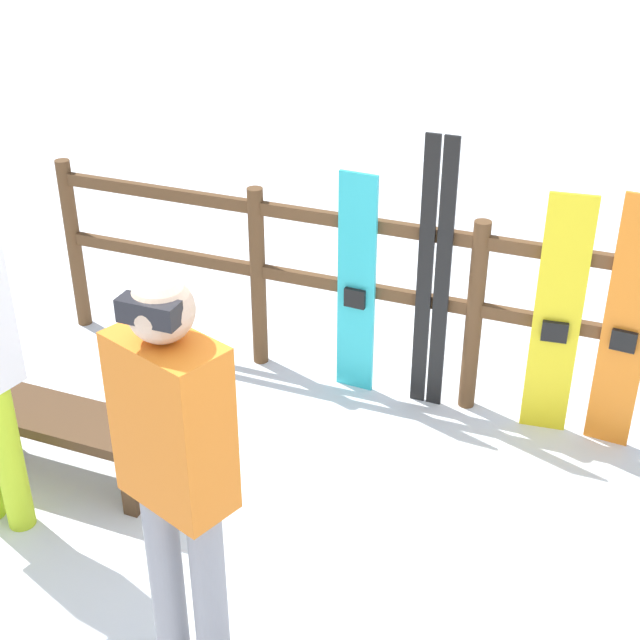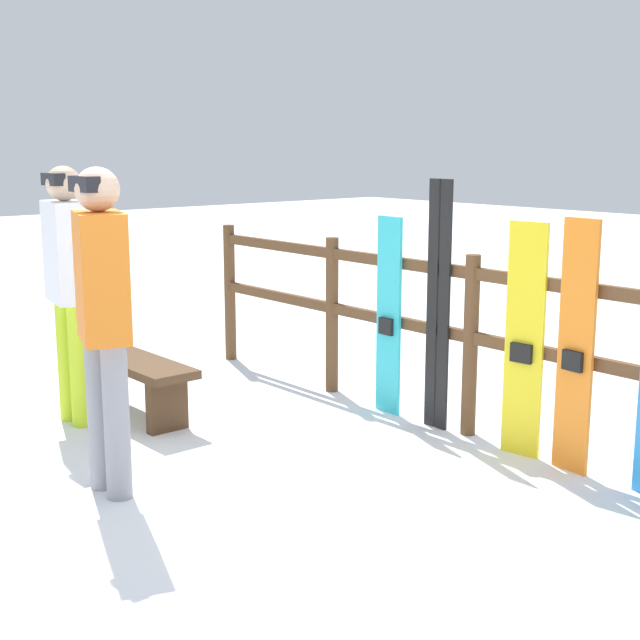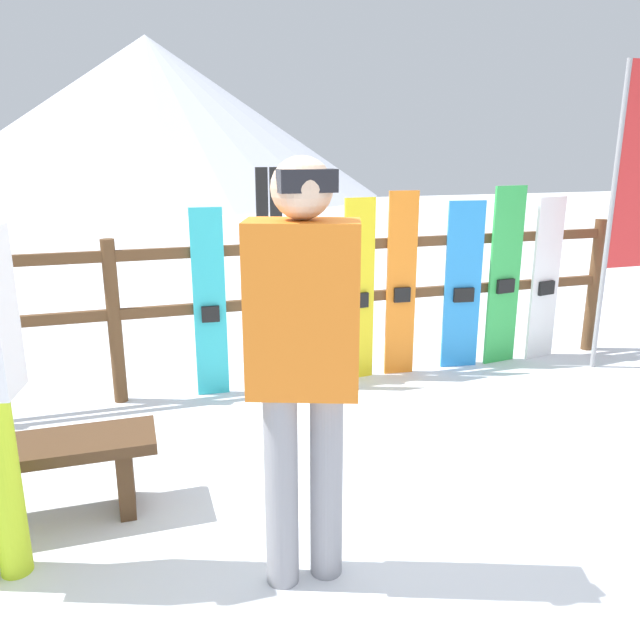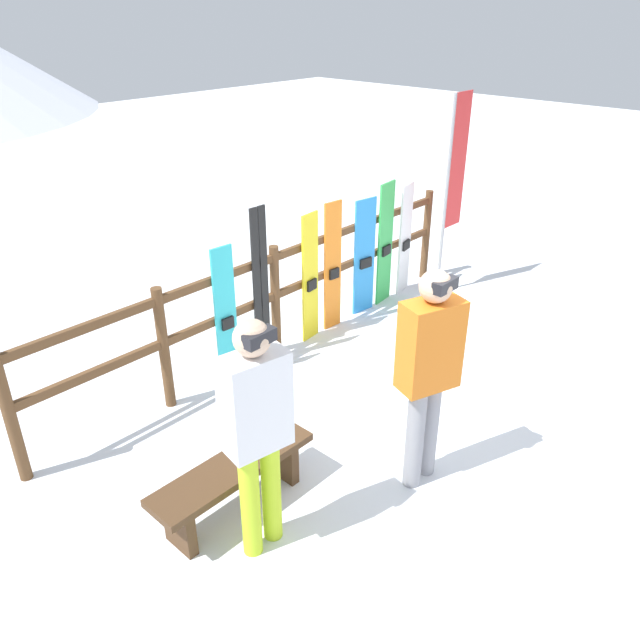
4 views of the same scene
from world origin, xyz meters
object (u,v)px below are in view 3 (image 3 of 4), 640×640
snowboard_cyan (210,305)px  snowboard_green (505,277)px  bench (18,466)px  rental_flag (627,187)px  snowboard_yellow (359,291)px  snowboard_orange (401,286)px  person_orange (303,349)px  ski_pair_black (271,282)px  snowboard_white (545,280)px  snowboard_blue (463,287)px

snowboard_cyan → snowboard_green: 2.54m
bench → rental_flag: bearing=13.6°
bench → snowboard_yellow: size_ratio=0.90×
rental_flag → snowboard_yellow: bearing=170.4°
snowboard_yellow → snowboard_orange: size_ratio=0.97×
bench → snowboard_cyan: bearing=51.6°
snowboard_cyan → rental_flag: size_ratio=0.57×
person_orange → ski_pair_black: 2.31m
bench → snowboard_green: (3.69, 1.46, 0.45)m
snowboard_orange → snowboard_white: snowboard_orange is taller
bench → rental_flag: size_ratio=0.53×
person_orange → rental_flag: (3.28, 1.90, 0.47)m
snowboard_yellow → snowboard_green: snowboard_green is taller
person_orange → snowboard_green: size_ratio=1.18×
bench → snowboard_cyan: (1.16, 1.46, 0.39)m
ski_pair_black → bench: bearing=-138.1°
snowboard_yellow → snowboard_orange: 0.37m
person_orange → snowboard_green: bearing=42.8°
bench → snowboard_orange: bearing=28.2°
snowboard_blue → person_orange: bearing=-132.0°
snowboard_cyan → bench: bearing=-128.4°
bench → rental_flag: rental_flag is taller
ski_pair_black → snowboard_yellow: bearing=-0.3°
snowboard_yellow → snowboard_blue: snowboard_yellow is taller
ski_pair_black → snowboard_white: ski_pair_black is taller
ski_pair_black → snowboard_green: bearing=-0.1°
rental_flag → snowboard_green: bearing=156.1°
person_orange → snowboard_blue: size_ratio=1.27×
snowboard_white → person_orange: bearing=-141.6°
ski_pair_black → snowboard_green: ski_pair_black is taller
ski_pair_black → snowboard_white: (2.48, -0.00, -0.14)m
snowboard_white → snowboard_yellow: bearing=180.0°
snowboard_orange → snowboard_blue: size_ratio=1.06×
snowboard_cyan → snowboard_blue: snowboard_cyan is taller
ski_pair_black → snowboard_green: size_ratio=1.11×
snowboard_orange → rental_flag: (1.81, -0.37, 0.78)m
snowboard_orange → snowboard_green: size_ratio=0.99×
snowboard_orange → snowboard_blue: (0.57, -0.00, -0.05)m
snowboard_yellow → snowboard_green: size_ratio=0.96×
snowboard_cyan → snowboard_blue: size_ratio=1.00×
snowboard_cyan → snowboard_white: snowboard_white is taller
snowboard_blue → snowboard_white: bearing=0.0°
snowboard_orange → rental_flag: bearing=-11.5°
bench → snowboard_green: snowboard_green is taller
snowboard_yellow → rental_flag: size_ratio=0.59×
snowboard_blue → snowboard_white: (0.82, 0.00, 0.01)m
snowboard_yellow → rental_flag: bearing=-9.6°
snowboard_orange → snowboard_green: (0.97, 0.00, 0.01)m
snowboard_cyan → snowboard_green: (2.53, 0.00, 0.05)m
snowboard_yellow → rental_flag: 2.35m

